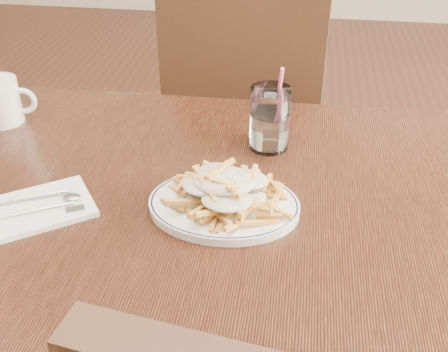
% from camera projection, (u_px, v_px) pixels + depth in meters
% --- Properties ---
extents(table, '(1.20, 0.80, 0.75)m').
position_uv_depth(table, '(219.00, 227.00, 1.06)').
color(table, black).
rests_on(table, ground).
extents(chair_far, '(0.49, 0.49, 0.99)m').
position_uv_depth(chair_far, '(247.00, 109.00, 1.73)').
color(chair_far, '#311C10').
rests_on(chair_far, ground).
extents(fries_plate, '(0.30, 0.28, 0.02)m').
position_uv_depth(fries_plate, '(224.00, 205.00, 0.98)').
color(fries_plate, white).
rests_on(fries_plate, table).
extents(loaded_fries, '(0.24, 0.21, 0.06)m').
position_uv_depth(loaded_fries, '(224.00, 186.00, 0.95)').
color(loaded_fries, gold).
rests_on(loaded_fries, fries_plate).
extents(napkin, '(0.24, 0.22, 0.01)m').
position_uv_depth(napkin, '(33.00, 210.00, 0.97)').
color(napkin, silver).
rests_on(napkin, table).
extents(cutlery, '(0.16, 0.13, 0.01)m').
position_uv_depth(cutlery, '(33.00, 205.00, 0.97)').
color(cutlery, silver).
rests_on(cutlery, napkin).
extents(water_glass, '(0.08, 0.08, 0.18)m').
position_uv_depth(water_glass, '(270.00, 122.00, 1.13)').
color(water_glass, white).
rests_on(water_glass, table).
extents(coffee_mug, '(0.13, 0.09, 0.10)m').
position_uv_depth(coffee_mug, '(1.00, 101.00, 1.23)').
color(coffee_mug, white).
rests_on(coffee_mug, table).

